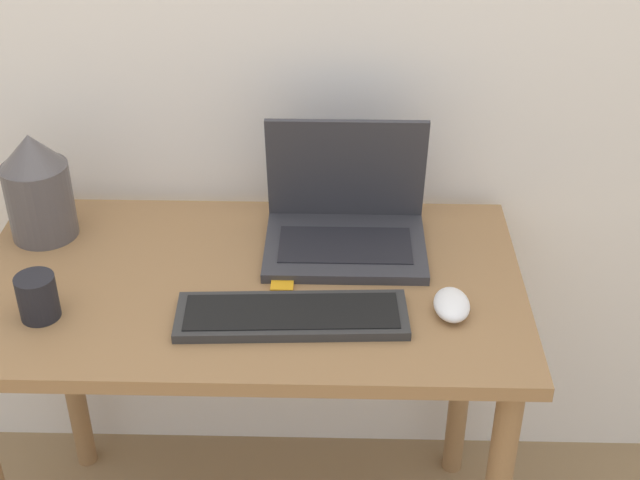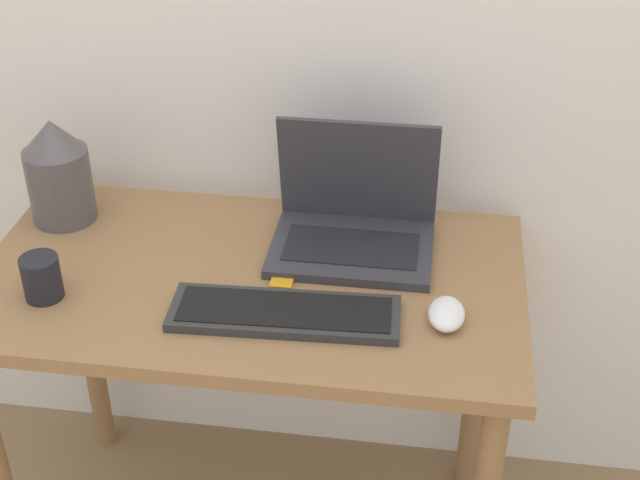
{
  "view_description": "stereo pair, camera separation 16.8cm",
  "coord_description": "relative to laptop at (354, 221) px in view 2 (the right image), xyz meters",
  "views": [
    {
      "loc": [
        0.18,
        -1.12,
        1.78
      ],
      "look_at": [
        0.14,
        0.29,
        0.87
      ],
      "focal_mm": 50.0,
      "sensor_mm": 36.0,
      "label": 1
    },
    {
      "loc": [
        0.35,
        -1.11,
        1.78
      ],
      "look_at": [
        0.14,
        0.29,
        0.87
      ],
      "focal_mm": 50.0,
      "sensor_mm": 36.0,
      "label": 2
    }
  ],
  "objects": [
    {
      "name": "desk",
      "position": [
        -0.19,
        -0.14,
        -0.18
      ],
      "size": [
        1.08,
        0.61,
        0.77
      ],
      "color": "olive",
      "rests_on": "ground_plane"
    },
    {
      "name": "mouse",
      "position": [
        0.2,
        -0.24,
        -0.04
      ],
      "size": [
        0.07,
        0.1,
        0.04
      ],
      "color": "white",
      "rests_on": "desk"
    },
    {
      "name": "keyboard",
      "position": [
        -0.1,
        -0.27,
        -0.05
      ],
      "size": [
        0.43,
        0.15,
        0.02
      ],
      "color": "#2D2D2D",
      "rests_on": "desk"
    },
    {
      "name": "mp3_player",
      "position": [
        -0.12,
        -0.16,
        -0.05
      ],
      "size": [
        0.04,
        0.06,
        0.01
      ],
      "color": "orange",
      "rests_on": "desk"
    },
    {
      "name": "mug",
      "position": [
        -0.56,
        -0.27,
        -0.01
      ],
      "size": [
        0.07,
        0.07,
        0.09
      ],
      "color": "black",
      "rests_on": "desk"
    },
    {
      "name": "vase",
      "position": [
        -0.63,
        0.01,
        0.06
      ],
      "size": [
        0.14,
        0.14,
        0.23
      ],
      "color": "#514C4C",
      "rests_on": "desk"
    },
    {
      "name": "laptop",
      "position": [
        0.0,
        0.0,
        0.0
      ],
      "size": [
        0.33,
        0.25,
        0.26
      ],
      "color": "#333338",
      "rests_on": "desk"
    }
  ]
}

